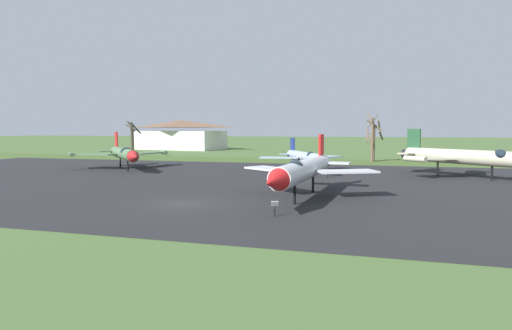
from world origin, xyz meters
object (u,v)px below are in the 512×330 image
object	(u,v)px
info_placard_front_right	(275,207)
info_placard_rear_center	(328,173)
jet_fighter_rear_center	(306,157)
visitor_building	(181,135)
jet_fighter_front_right	(303,170)
jet_fighter_rear_left	(469,157)
jet_fighter_front_left	(124,153)

from	to	relation	value
info_placard_front_right	info_placard_rear_center	distance (m)	21.58
jet_fighter_rear_center	visitor_building	xyz separation A→B (m)	(-43.05, 53.03, 1.98)
jet_fighter_front_right	visitor_building	world-z (taller)	visitor_building
info_placard_rear_center	jet_fighter_rear_left	xyz separation A→B (m)	(15.02, 4.18, 1.81)
jet_fighter_front_right	jet_fighter_rear_center	size ratio (longest dim) A/B	1.35
info_placard_front_right	info_placard_rear_center	size ratio (longest dim) A/B	1.08
jet_fighter_front_right	jet_fighter_rear_center	world-z (taller)	jet_fighter_front_right
jet_fighter_front_right	jet_fighter_rear_center	bearing A→B (deg)	98.01
jet_fighter_rear_center	jet_fighter_front_left	bearing A→B (deg)	-171.64
jet_fighter_front_right	jet_fighter_front_left	bearing A→B (deg)	147.35
jet_fighter_rear_left	jet_fighter_rear_center	bearing A→B (deg)	173.12
jet_fighter_front_left	info_placard_front_right	distance (m)	36.10
jet_fighter_front_right	info_placard_front_right	bearing A→B (deg)	-95.16
jet_fighter_rear_center	visitor_building	size ratio (longest dim) A/B	0.50
visitor_building	jet_fighter_rear_left	bearing A→B (deg)	-41.96
info_placard_rear_center	jet_fighter_rear_left	world-z (taller)	jet_fighter_rear_left
info_placard_front_right	jet_fighter_front_left	bearing A→B (deg)	137.46
jet_fighter_front_right	jet_fighter_rear_left	world-z (taller)	jet_fighter_rear_left
jet_fighter_front_left	jet_fighter_front_right	world-z (taller)	jet_fighter_front_left
info_placard_rear_center	jet_fighter_front_right	bearing A→B (deg)	-91.65
jet_fighter_rear_left	jet_fighter_front_left	bearing A→B (deg)	-178.19
visitor_building	info_placard_rear_center	bearing A→B (deg)	-52.00
info_placard_rear_center	jet_fighter_rear_left	distance (m)	15.70
jet_fighter_rear_center	info_placard_rear_center	xyz separation A→B (m)	(3.37, -6.40, -1.33)
jet_fighter_front_left	info_placard_rear_center	bearing A→B (deg)	-5.85
jet_fighter_front_right	visitor_building	size ratio (longest dim) A/B	0.67
info_placard_rear_center	visitor_building	distance (m)	75.48
jet_fighter_front_right	jet_fighter_rear_left	distance (m)	24.31
jet_fighter_front_left	jet_fighter_front_right	distance (m)	32.30
jet_fighter_rear_center	info_placard_rear_center	size ratio (longest dim) A/B	13.05
info_placard_front_right	jet_fighter_rear_left	world-z (taller)	jet_fighter_rear_left
jet_fighter_rear_left	visitor_building	world-z (taller)	visitor_building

